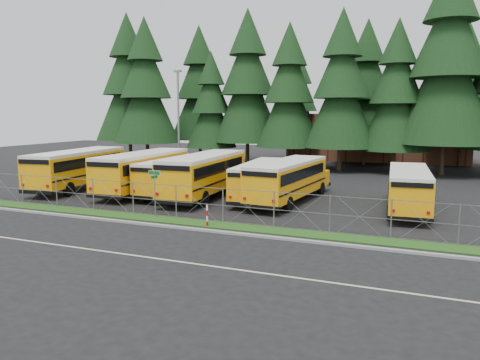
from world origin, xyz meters
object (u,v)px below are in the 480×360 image
(bus_5, at_px, (262,181))
(light_standard, at_px, (179,119))
(bus_2, at_px, (146,172))
(striped_bollard, at_px, (207,216))
(bus_east, at_px, (408,190))
(bus_0, at_px, (81,169))
(street_sign, at_px, (155,184))
(bus_6, at_px, (290,181))
(bus_3, at_px, (179,176))
(bus_4, at_px, (207,176))

(bus_5, bearing_deg, light_standard, 138.09)
(bus_2, relative_size, striped_bollard, 9.90)
(bus_2, distance_m, bus_east, 19.17)
(bus_0, height_order, street_sign, bus_0)
(bus_2, relative_size, bus_east, 1.16)
(street_sign, bearing_deg, light_standard, 115.46)
(bus_0, distance_m, bus_east, 25.08)
(light_standard, bearing_deg, bus_2, -75.43)
(bus_0, distance_m, street_sign, 13.44)
(light_standard, bearing_deg, bus_5, -36.59)
(striped_bollard, bearing_deg, bus_6, 76.26)
(bus_3, height_order, striped_bollard, bus_3)
(bus_0, xyz_separation_m, bus_4, (11.19, 0.42, 0.01))
(bus_2, height_order, street_sign, bus_2)
(bus_0, distance_m, striped_bollard, 17.08)
(bus_0, height_order, striped_bollard, bus_0)
(bus_4, height_order, street_sign, bus_4)
(bus_0, relative_size, bus_2, 1.00)
(street_sign, xyz_separation_m, striped_bollard, (3.74, -0.70, -1.43))
(bus_6, bearing_deg, bus_3, -174.46)
(bus_2, distance_m, bus_5, 9.34)
(bus_3, xyz_separation_m, bus_6, (8.64, 0.14, 0.08))
(bus_4, distance_m, bus_6, 6.16)
(bus_0, relative_size, street_sign, 4.25)
(bus_4, xyz_separation_m, bus_east, (13.88, 0.34, -0.23))
(bus_3, xyz_separation_m, bus_east, (16.38, -0.01, -0.02))
(bus_6, bearing_deg, bus_4, -170.89)
(bus_5, bearing_deg, bus_2, 178.89)
(bus_0, xyz_separation_m, bus_3, (8.69, 0.77, -0.20))
(street_sign, xyz_separation_m, light_standard, (-8.03, 16.87, 3.47))
(bus_east, bearing_deg, street_sign, -154.78)
(bus_3, xyz_separation_m, striped_bollard, (6.54, -8.44, -0.76))
(bus_2, xyz_separation_m, street_sign, (5.59, -7.46, 0.48))
(bus_3, bearing_deg, bus_5, 1.94)
(bus_east, distance_m, street_sign, 15.64)
(bus_0, xyz_separation_m, bus_6, (17.32, 0.91, -0.12))
(bus_2, distance_m, bus_6, 11.43)
(bus_6, bearing_deg, bus_5, 177.28)
(bus_3, bearing_deg, bus_east, -1.71)
(bus_2, distance_m, bus_3, 2.81)
(bus_5, xyz_separation_m, street_sign, (-3.72, -8.15, 0.71))
(bus_2, relative_size, bus_5, 1.18)
(street_sign, bearing_deg, bus_4, 92.34)
(bus_4, height_order, bus_6, bus_4)
(bus_0, distance_m, bus_6, 17.35)
(bus_4, bearing_deg, bus_0, 178.74)
(bus_5, bearing_deg, bus_4, -174.66)
(bus_0, height_order, light_standard, light_standard)
(bus_6, distance_m, bus_east, 7.75)
(bus_6, height_order, light_standard, light_standard)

